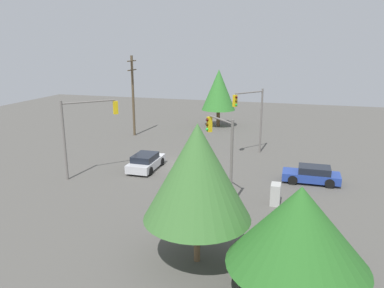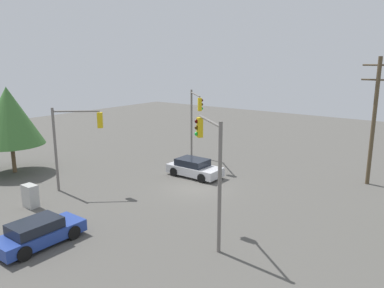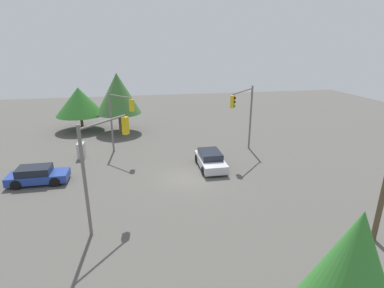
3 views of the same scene
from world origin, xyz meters
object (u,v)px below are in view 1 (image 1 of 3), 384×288
(traffic_signal_main, at_px, (86,124))
(traffic_signal_aux, at_px, (251,111))
(sedan_silver, at_px, (146,162))
(electrical_cabinet, at_px, (275,194))
(traffic_signal_cross, at_px, (221,144))
(sedan_blue, at_px, (312,175))

(traffic_signal_main, height_order, traffic_signal_aux, traffic_signal_aux)
(sedan_silver, distance_m, electrical_cabinet, 11.90)
(traffic_signal_main, distance_m, traffic_signal_aux, 15.11)
(traffic_signal_cross, bearing_deg, electrical_cabinet, -126.50)
(traffic_signal_cross, xyz_separation_m, traffic_signal_aux, (11.47, -0.45, 0.33))
(sedan_blue, relative_size, traffic_signal_main, 0.68)
(electrical_cabinet, bearing_deg, traffic_signal_aux, 15.92)
(sedan_silver, distance_m, traffic_signal_aux, 11.05)
(traffic_signal_cross, distance_m, electrical_cabinet, 4.89)
(sedan_silver, xyz_separation_m, sedan_blue, (0.55, -13.48, -0.02))
(traffic_signal_main, xyz_separation_m, electrical_cabinet, (-1.60, -14.86, -3.60))
(traffic_signal_main, bearing_deg, traffic_signal_aux, -6.70)
(traffic_signal_cross, bearing_deg, sedan_blue, -90.19)
(sedan_silver, height_order, traffic_signal_aux, traffic_signal_aux)
(electrical_cabinet, bearing_deg, sedan_blue, -26.17)
(sedan_blue, bearing_deg, sedan_silver, 92.34)
(traffic_signal_main, relative_size, electrical_cabinet, 4.38)
(traffic_signal_aux, xyz_separation_m, electrical_cabinet, (-11.20, -3.19, -3.57))
(traffic_signal_aux, bearing_deg, sedan_silver, -10.26)
(sedan_blue, relative_size, electrical_cabinet, 3.00)
(sedan_blue, height_order, traffic_signal_aux, traffic_signal_aux)
(sedan_silver, distance_m, traffic_signal_main, 5.93)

